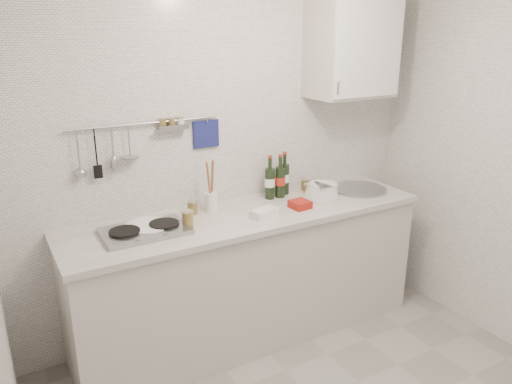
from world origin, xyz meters
TOP-DOWN VIEW (x-y plane):
  - back_wall at (0.00, 1.40)m, footprint 3.00×0.02m
  - counter at (0.01, 1.10)m, footprint 2.44×0.64m
  - wall_rail at (-0.60, 1.37)m, footprint 0.98×0.09m
  - wall_cabinet at (0.90, 1.22)m, footprint 0.60×0.38m
  - plate_stack_hob at (-0.67, 1.14)m, footprint 0.29×0.28m
  - plate_stack_sink at (0.60, 1.11)m, footprint 0.26×0.25m
  - wine_bottles at (0.34, 1.28)m, footprint 0.22×0.12m
  - butter_dish at (0.05, 0.98)m, footprint 0.20×0.13m
  - strawberry_punnet at (0.34, 1.00)m, footprint 0.13×0.13m
  - utensil_crock at (-0.20, 1.24)m, footprint 0.09×0.09m
  - jar_a at (-0.33, 1.26)m, footprint 0.07×0.07m
  - jar_b at (0.60, 1.30)m, footprint 0.06×0.06m
  - jar_c at (0.56, 1.21)m, footprint 0.06×0.06m
  - jar_d at (-0.44, 1.06)m, footprint 0.07×0.07m

SIDE VIEW (x-z plane):
  - counter at x=0.01m, z-range -0.05..0.92m
  - plate_stack_hob at x=-0.67m, z-range 0.92..0.96m
  - strawberry_punnet at x=0.34m, z-range 0.92..0.97m
  - butter_dish at x=0.05m, z-range 0.92..0.97m
  - jar_c at x=0.56m, z-range 0.92..1.00m
  - jar_b at x=0.60m, z-range 0.92..1.01m
  - jar_a at x=-0.33m, z-range 0.92..1.01m
  - plate_stack_sink at x=0.60m, z-range 0.92..1.02m
  - jar_d at x=-0.44m, z-range 0.92..1.03m
  - utensil_crock at x=-0.20m, z-range 0.83..1.18m
  - wine_bottles at x=0.34m, z-range 0.92..1.23m
  - back_wall at x=0.00m, z-range 0.00..2.50m
  - wall_rail at x=-0.60m, z-range 1.26..1.60m
  - wall_cabinet at x=0.90m, z-range 1.60..2.30m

